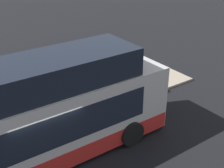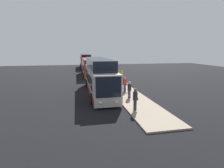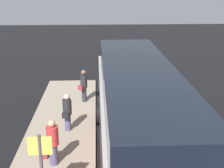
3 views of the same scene
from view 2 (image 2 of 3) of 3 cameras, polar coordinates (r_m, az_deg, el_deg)
The scene contains 10 objects.
ground at distance 19.72m, azimuth -4.49°, elevation -3.37°, with size 80.00×80.00×0.00m, color black.
platform at distance 20.32m, azimuth 4.33°, elevation -2.76°, with size 20.00×3.07×0.12m.
bus_lead at distance 19.94m, azimuth -4.20°, elevation 1.92°, with size 11.58×2.71×3.94m.
bus_second at distance 33.99m, azimuth -7.36°, elevation 5.46°, with size 10.42×2.73×3.24m.
bus_third at distance 47.98m, azimuth -8.67°, elevation 7.14°, with size 12.55×2.80×3.71m.
passenger_boarding at distance 14.20m, azimuth 7.60°, elevation -4.59°, with size 0.63×0.59×1.81m.
passenger_waiting at distance 20.26m, azimuth 4.19°, elevation 0.09°, with size 0.60×0.69×1.75m.
passenger_with_bags at distance 17.63m, azimuth 5.69°, elevation -1.65°, with size 0.62×0.47×1.72m.
suitcase at distance 20.01m, azimuth 5.67°, elevation -1.97°, with size 0.42×0.21×0.81m.
sign_post at distance 22.24m, azimuth 2.69°, elevation 2.53°, with size 0.10×0.69×2.30m.
Camera 2 is at (18.95, -2.34, 4.94)m, focal length 28.00 mm.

